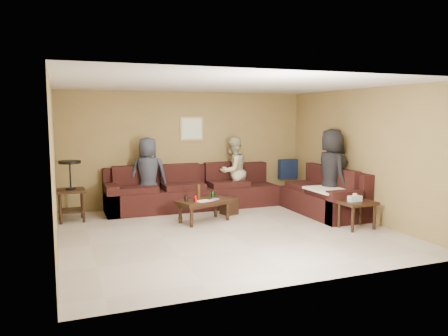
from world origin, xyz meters
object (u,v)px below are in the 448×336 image
object	(u,v)px
sectional_sofa	(238,195)
side_table_right	(357,205)
person_middle	(233,171)
coffee_table	(204,203)
end_table_left	(71,190)
person_right	(331,172)
person_left	(148,174)
waste_bin	(229,206)

from	to	relation	value
sectional_sofa	side_table_right	xyz separation A→B (m)	(1.39, -2.12, 0.10)
sectional_sofa	person_middle	bearing A→B (deg)	78.25
coffee_table	person_middle	xyz separation A→B (m)	(1.09, 1.24, 0.40)
end_table_left	person_right	xyz separation A→B (m)	(4.86, -1.34, 0.26)
sectional_sofa	person_middle	distance (m)	0.70
sectional_sofa	person_right	size ratio (longest dim) A/B	2.68
coffee_table	side_table_right	size ratio (longest dim) A/B	1.77
person_left	end_table_left	bearing A→B (deg)	26.72
sectional_sofa	person_left	distance (m)	1.92
person_left	person_right	bearing A→B (deg)	169.09
coffee_table	waste_bin	xyz separation A→B (m)	(0.68, 0.42, -0.19)
person_right	person_middle	bearing A→B (deg)	45.42
coffee_table	end_table_left	size ratio (longest dim) A/B	0.98
side_table_right	person_middle	world-z (taller)	person_middle
end_table_left	waste_bin	distance (m)	3.08
coffee_table	person_left	size ratio (longest dim) A/B	0.72
coffee_table	person_right	size ratio (longest dim) A/B	0.65
coffee_table	waste_bin	size ratio (longest dim) A/B	3.32
sectional_sofa	side_table_right	world-z (taller)	sectional_sofa
coffee_table	person_right	bearing A→B (deg)	-8.78
end_table_left	waste_bin	bearing A→B (deg)	-9.93
waste_bin	person_left	xyz separation A→B (m)	(-1.47, 0.83, 0.61)
side_table_right	person_left	bearing A→B (deg)	139.69
sectional_sofa	end_table_left	xyz separation A→B (m)	(-3.31, 0.25, 0.28)
end_table_left	person_right	distance (m)	5.05
side_table_right	person_middle	bearing A→B (deg)	115.55
waste_bin	end_table_left	bearing A→B (deg)	170.07
coffee_table	person_right	xyz separation A→B (m)	(2.54, -0.39, 0.50)
person_middle	waste_bin	bearing A→B (deg)	38.57
sectional_sofa	person_right	xyz separation A→B (m)	(1.56, -1.09, 0.54)
end_table_left	side_table_right	bearing A→B (deg)	-26.86
sectional_sofa	waste_bin	world-z (taller)	sectional_sofa
coffee_table	side_table_right	world-z (taller)	coffee_table
side_table_right	person_right	xyz separation A→B (m)	(0.17, 1.04, 0.44)
coffee_table	end_table_left	distance (m)	2.52
sectional_sofa	side_table_right	bearing A→B (deg)	-56.85
person_left	person_right	size ratio (longest dim) A/B	0.90
coffee_table	person_right	world-z (taller)	person_right
side_table_right	coffee_table	bearing A→B (deg)	148.92
person_left	person_middle	xyz separation A→B (m)	(1.89, -0.02, -0.02)
end_table_left	waste_bin	world-z (taller)	end_table_left
end_table_left	person_middle	bearing A→B (deg)	4.84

